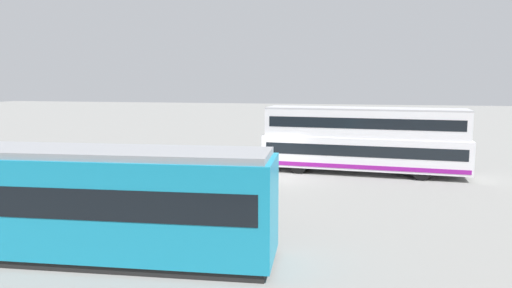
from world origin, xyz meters
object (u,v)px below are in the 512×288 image
at_px(tram_yellow, 27,199).
at_px(info_sign, 82,161).
at_px(pedestrian_crossing, 202,197).
at_px(double_decker_bus, 363,140).
at_px(pedestrian_near_railing, 211,171).

bearing_deg(tram_yellow, info_sign, -69.59).
bearing_deg(info_sign, pedestrian_crossing, 152.60).
distance_m(double_decker_bus, pedestrian_crossing, 12.91).
xyz_separation_m(pedestrian_near_railing, info_sign, (6.10, 1.72, 0.63)).
relative_size(double_decker_bus, info_sign, 5.33).
distance_m(double_decker_bus, info_sign, 15.58).
height_order(pedestrian_crossing, info_sign, info_sign).
distance_m(pedestrian_near_railing, pedestrian_crossing, 5.71).
bearing_deg(pedestrian_near_railing, pedestrian_crossing, 103.23).
xyz_separation_m(double_decker_bus, info_sign, (13.71, 7.39, -0.45)).
relative_size(pedestrian_near_railing, info_sign, 0.72).
bearing_deg(pedestrian_crossing, info_sign, -27.40).
xyz_separation_m(pedestrian_near_railing, pedestrian_crossing, (-1.31, 5.55, 0.13)).
bearing_deg(tram_yellow, pedestrian_crossing, -137.23).
xyz_separation_m(tram_yellow, info_sign, (2.96, -7.95, -0.24)).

